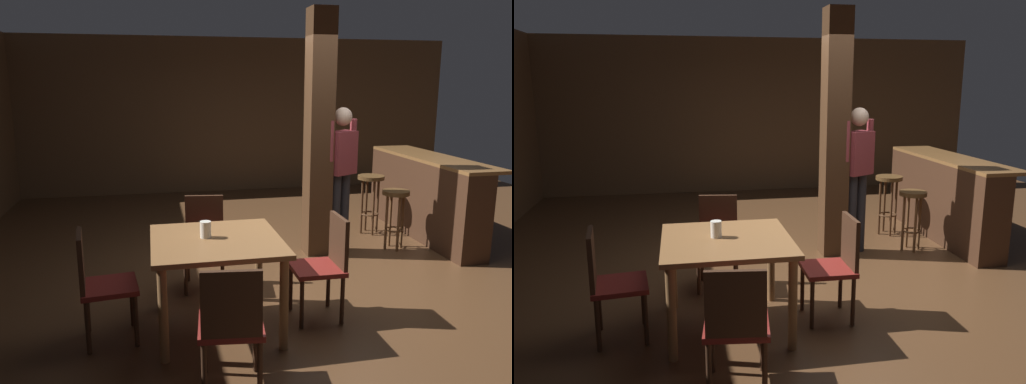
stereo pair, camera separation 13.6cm
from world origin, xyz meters
The scene contains 13 objects.
ground_plane centered at (0.00, 0.00, 0.00)m, with size 10.80×10.80×0.00m, color #4C301C.
wall_back centered at (0.00, 4.50, 1.40)m, with size 8.00×0.10×2.80m, color brown.
pillar centered at (0.21, 0.70, 1.40)m, with size 0.28×0.28×2.80m, color #422816.
dining_table centered at (-1.20, -0.92, 0.65)m, with size 1.03×1.03×0.77m.
chair_east centered at (-0.27, -0.92, 0.51)m, with size 0.43×0.43×0.89m.
chair_west centered at (-2.12, -0.97, 0.51)m, with size 0.47×0.47×0.89m.
chair_north centered at (-1.20, -0.02, 0.51)m, with size 0.48×0.48×0.89m.
chair_south centered at (-1.23, -1.85, 0.51)m, with size 0.47×0.47×0.89m.
napkin_cup centered at (-1.28, -0.88, 0.84)m, with size 0.09×0.09×0.14m, color silver.
standing_person centered at (0.49, 0.69, 1.00)m, with size 0.45×0.34×1.72m.
bar_counter centered at (1.81, 1.08, 0.54)m, with size 0.56×2.35×1.06m.
bar_stool_near centered at (1.18, 0.63, 0.54)m, with size 0.32×0.32×0.73m.
bar_stool_mid centered at (1.17, 1.32, 0.59)m, with size 0.35×0.35×0.79m.
Camera 1 is at (-1.68, -4.73, 1.99)m, focal length 35.00 mm.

